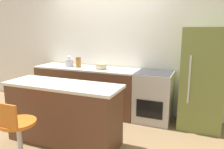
% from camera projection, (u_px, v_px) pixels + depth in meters
% --- Properties ---
extents(ground_plane, '(14.00, 14.00, 0.00)m').
position_uv_depth(ground_plane, '(93.00, 117.00, 4.20)').
color(ground_plane, '#8E704C').
extents(wall_back, '(8.00, 0.06, 2.60)m').
position_uv_depth(wall_back, '(107.00, 47.00, 4.56)').
color(wall_back, white).
rests_on(wall_back, ground_plane).
extents(back_counter, '(2.14, 0.64, 0.91)m').
position_uv_depth(back_counter, '(86.00, 89.00, 4.54)').
color(back_counter, brown).
rests_on(back_counter, ground_plane).
extents(kitchen_island, '(1.74, 0.59, 0.90)m').
position_uv_depth(kitchen_island, '(63.00, 113.00, 3.22)').
color(kitchen_island, brown).
rests_on(kitchen_island, ground_plane).
extents(oven_range, '(0.65, 0.65, 0.91)m').
position_uv_depth(oven_range, '(154.00, 96.00, 4.01)').
color(oven_range, '#B7B2A8').
rests_on(oven_range, ground_plane).
extents(refrigerator, '(0.67, 0.65, 1.70)m').
position_uv_depth(refrigerator, '(202.00, 79.00, 3.64)').
color(refrigerator, olive).
rests_on(refrigerator, ground_plane).
extents(stool_chair, '(0.43, 0.43, 0.86)m').
position_uv_depth(stool_chair, '(17.00, 134.00, 2.64)').
color(stool_chair, '#B7B7BC').
rests_on(stool_chair, ground_plane).
extents(kettle, '(0.17, 0.17, 0.22)m').
position_uv_depth(kettle, '(69.00, 62.00, 4.52)').
color(kettle, silver).
rests_on(kettle, back_counter).
extents(mixing_bowl, '(0.22, 0.22, 0.10)m').
position_uv_depth(mixing_bowl, '(101.00, 66.00, 4.25)').
color(mixing_bowl, '#C1B28E').
rests_on(mixing_bowl, back_counter).
extents(canister_jar, '(0.11, 0.11, 0.19)m').
position_uv_depth(canister_jar, '(78.00, 62.00, 4.44)').
color(canister_jar, '#9E6623').
rests_on(canister_jar, back_counter).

